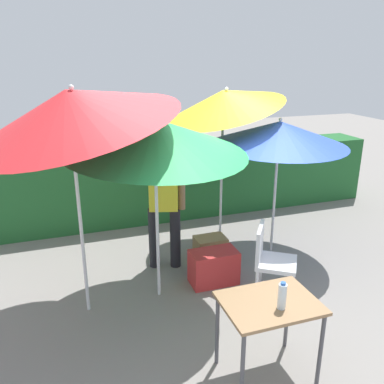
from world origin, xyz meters
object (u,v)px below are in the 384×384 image
Objects in this scene: umbrella_rainbow at (71,108)px; umbrella_yellow at (225,101)px; person_vendor at (164,201)px; folding_table at (269,311)px; umbrella_orange at (156,136)px; cooler_box at (214,267)px; crate_cardboard at (210,248)px; chair_plastic at (270,258)px; bottle_water at (282,296)px; umbrella_navy at (279,133)px.

umbrella_rainbow is 2.39m from umbrella_yellow.
folding_table is (0.34, -2.16, -0.28)m from person_vendor.
umbrella_orange is at bearing 110.50° from folding_table.
umbrella_orange reaches higher than cooler_box.
umbrella_rainbow is 2.77m from crate_cardboard.
cooler_box is (1.51, 0.11, -2.01)m from umbrella_rainbow.
crate_cardboard is (0.88, 0.63, -1.74)m from umbrella_orange.
umbrella_rainbow is at bearing 168.67° from chair_plastic.
bottle_water is at bearing -69.49° from folding_table.
cooler_box is at bearing -52.52° from person_vendor.
chair_plastic is (1.99, -0.40, -1.71)m from umbrella_rainbow.
umbrella_navy is 1.02× the size of person_vendor.
umbrella_navy reaches higher than person_vendor.
folding_table is (-0.61, -1.04, 0.14)m from chair_plastic.
umbrella_orange is 0.87× the size of umbrella_yellow.
umbrella_navy is at bearing 14.01° from umbrella_rainbow.
chair_plastic is (-0.08, -1.59, -1.59)m from umbrella_yellow.
umbrella_rainbow is 2.76m from umbrella_navy.
umbrella_orange is 1.16× the size of person_vendor.
bottle_water is at bearing -96.88° from crate_cardboard.
umbrella_navy is 2.66m from folding_table.
cooler_box reaches higher than crate_cardboard.
umbrella_orange reaches higher than person_vendor.
umbrella_rainbow is 4.66× the size of cooler_box.
umbrella_orange is 9.07× the size of bottle_water.
umbrella_rainbow reaches higher than bottle_water.
umbrella_yellow is at bearing 76.88° from bottle_water.
umbrella_navy is at bearing 59.35° from folding_table.
umbrella_yellow is 3.08m from folding_table.
folding_table is at bearing -46.14° from umbrella_rainbow.
umbrella_navy is 1.95m from cooler_box.
cooler_box is at bearing 4.24° from umbrella_rainbow.
cooler_box is at bearing -117.27° from umbrella_yellow.
umbrella_orange is 3.75× the size of cooler_box.
crate_cardboard is 2.24m from folding_table.
umbrella_rainbow is at bearing 133.86° from folding_table.
crate_cardboard is (0.65, -0.00, -0.78)m from person_vendor.
umbrella_yellow is at bearing 136.45° from umbrella_navy.
folding_table reaches higher than crate_cardboard.
chair_plastic is 1.11× the size of folding_table.
umbrella_yellow is 3.08m from bottle_water.
folding_table is at bearing -69.50° from umbrella_orange.
bottle_water reaches higher than crate_cardboard.
umbrella_orange is at bearing -162.35° from umbrella_navy.
umbrella_navy is at bearing -43.55° from umbrella_yellow.
umbrella_orange is 2.05m from folding_table.
chair_plastic reaches higher than folding_table.
person_vendor is at bearing 127.48° from cooler_box.
cooler_box is at bearing 2.69° from umbrella_orange.
person_vendor reaches higher than bottle_water.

